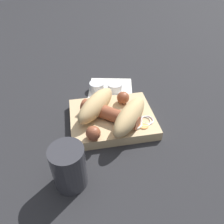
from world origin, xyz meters
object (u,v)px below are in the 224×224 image
food_tray (112,119)px  condiment_cup_far (97,87)px  sausage (110,114)px  bread_roll (112,110)px  condiment_cup_near (115,87)px  drink_glass (69,167)px

food_tray → condiment_cup_far: (0.02, -0.16, -0.00)m
sausage → condiment_cup_far: sausage is taller
bread_roll → sausage: bread_roll is taller
condiment_cup_near → drink_glass: (0.15, 0.32, 0.04)m
condiment_cup_near → condiment_cup_far: same height
sausage → condiment_cup_far: (0.01, -0.18, -0.03)m
condiment_cup_near → condiment_cup_far: bearing=-13.8°
food_tray → condiment_cup_near: bearing=-103.8°
condiment_cup_far → food_tray: bearing=97.1°
drink_glass → condiment_cup_near: bearing=-115.9°
bread_roll → sausage: bearing=-8.8°
condiment_cup_near → drink_glass: drink_glass is taller
food_tray → condiment_cup_near: 0.15m
food_tray → sausage: size_ratio=1.39×
bread_roll → sausage: 0.01m
bread_roll → condiment_cup_far: (0.02, -0.18, -0.04)m
bread_roll → condiment_cup_far: bread_roll is taller
condiment_cup_near → bread_roll: bearing=76.8°
food_tray → bread_roll: 0.04m
food_tray → condiment_cup_far: bearing=-82.9°
food_tray → drink_glass: drink_glass is taller
bread_roll → condiment_cup_near: (-0.04, -0.17, -0.04)m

